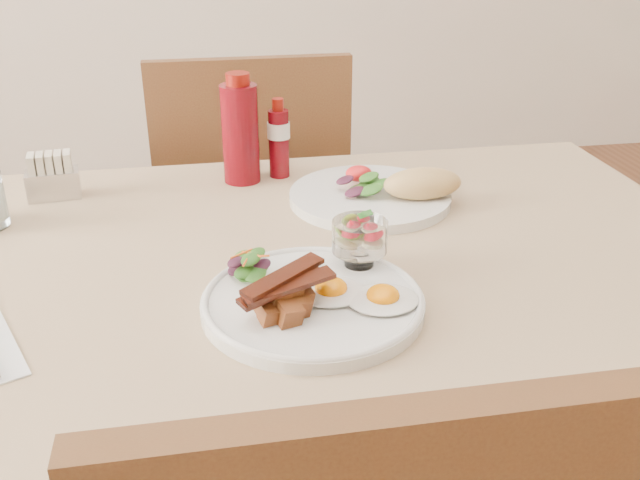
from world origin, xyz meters
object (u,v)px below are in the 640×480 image
table (289,315)px  fruit_cup (360,237)px  chair_far (252,220)px  second_plate (382,192)px  main_plate (313,303)px  sugar_caddy (52,178)px  ketchup_bottle (240,132)px  hot_sauce_bottle (279,139)px

table → fruit_cup: bearing=-30.8°
chair_far → second_plate: size_ratio=3.28×
table → second_plate: 0.29m
main_plate → sugar_caddy: size_ratio=3.07×
main_plate → sugar_caddy: sugar_caddy is taller
ketchup_bottle → hot_sauce_bottle: size_ratio=1.35×
chair_far → main_plate: (0.01, -0.80, 0.24)m
fruit_cup → second_plate: bearing=68.4°
second_plate → hot_sauce_bottle: bearing=134.5°
table → ketchup_bottle: size_ratio=6.78×
main_plate → hot_sauce_bottle: hot_sauce_bottle is taller
chair_far → second_plate: chair_far is taller
ketchup_bottle → fruit_cup: bearing=-71.8°
second_plate → sugar_caddy: sugar_caddy is taller
chair_far → ketchup_bottle: (-0.04, -0.33, 0.32)m
second_plate → sugar_caddy: size_ratio=3.11×
chair_far → ketchup_bottle: ketchup_bottle is taller
ketchup_bottle → sugar_caddy: (-0.32, -0.02, -0.06)m
sugar_caddy → hot_sauce_bottle: bearing=-1.1°
table → hot_sauce_bottle: hot_sauce_bottle is taller
table → main_plate: main_plate is taller
chair_far → ketchup_bottle: 0.46m
table → ketchup_bottle: ketchup_bottle is taller
chair_far → ketchup_bottle: bearing=-96.4°
main_plate → ketchup_bottle: size_ratio=1.43×
hot_sauce_bottle → table: bearing=-95.4°
fruit_cup → hot_sauce_bottle: size_ratio=0.52×
table → main_plate: 0.16m
table → sugar_caddy: (-0.36, 0.31, 0.12)m
sugar_caddy → fruit_cup: bearing=-45.3°
ketchup_bottle → hot_sauce_bottle: ketchup_bottle is taller
table → fruit_cup: (0.09, -0.05, 0.15)m
chair_far → hot_sauce_bottle: bearing=-84.1°
second_plate → ketchup_bottle: 0.28m
chair_far → hot_sauce_bottle: chair_far is taller
fruit_cup → sugar_caddy: fruit_cup is taller
table → second_plate: (0.19, 0.19, 0.11)m
fruit_cup → ketchup_bottle: size_ratio=0.39×
hot_sauce_bottle → ketchup_bottle: bearing=-170.0°
hot_sauce_bottle → second_plate: bearing=-45.5°
hot_sauce_bottle → chair_far: bearing=95.9°
second_plate → chair_far: bearing=111.6°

